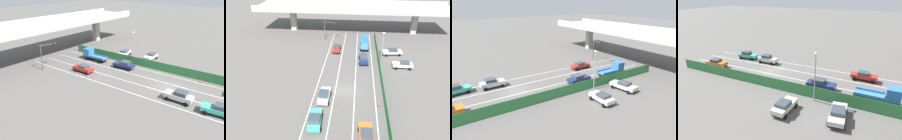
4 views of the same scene
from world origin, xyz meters
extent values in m
plane|color=#565451|center=(0.00, 0.00, 0.00)|extent=(300.00, 300.00, 0.00)
cube|color=silver|center=(-5.25, 5.97, 0.00)|extent=(0.14, 47.95, 0.01)
cube|color=silver|center=(-1.75, 5.97, 0.00)|extent=(0.14, 47.95, 0.01)
cube|color=silver|center=(1.75, 5.97, 0.00)|extent=(0.14, 47.95, 0.01)
cube|color=silver|center=(5.25, 5.97, 0.00)|extent=(0.14, 47.95, 0.01)
cube|color=#A09E99|center=(0.00, 31.95, 7.19)|extent=(57.72, 10.95, 0.96)
cube|color=#B2B2AD|center=(0.00, 26.69, 8.12)|extent=(57.72, 0.30, 0.90)
cube|color=#B2B2AD|center=(0.00, 37.20, 8.12)|extent=(57.72, 0.30, 0.90)
cube|color=#A09E99|center=(-18.47, 31.95, 3.35)|extent=(1.65, 1.65, 6.71)
cube|color=#2D753D|center=(6.65, 5.97, 0.89)|extent=(0.06, 43.95, 1.77)
cylinder|color=#4C514C|center=(6.65, -1.35, 0.89)|extent=(0.10, 0.10, 1.77)
cylinder|color=#4C514C|center=(6.65, 13.30, 0.89)|extent=(0.10, 0.10, 1.77)
cylinder|color=#4C514C|center=(6.65, 27.95, 0.89)|extent=(0.10, 0.10, 1.77)
cube|color=#B7BABC|center=(-3.26, -2.98, 0.82)|extent=(1.74, 4.27, 0.68)
cube|color=#333D47|center=(-3.26, -3.32, 1.46)|extent=(1.53, 1.79, 0.59)
cylinder|color=black|center=(-4.13, -1.53, 0.32)|extent=(0.22, 0.64, 0.64)
cylinder|color=black|center=(-2.39, -1.53, 0.32)|extent=(0.22, 0.64, 0.64)
cylinder|color=black|center=(-4.13, -4.43, 0.32)|extent=(0.22, 0.64, 0.64)
cylinder|color=black|center=(-2.40, -4.43, 0.32)|extent=(0.22, 0.64, 0.64)
cylinder|color=black|center=(2.53, -9.49, 0.32)|extent=(0.25, 0.65, 0.64)
cylinder|color=black|center=(4.36, -9.39, 0.32)|extent=(0.25, 0.65, 0.64)
cube|color=teal|center=(-3.72, -8.67, 0.77)|extent=(2.15, 4.43, 0.59)
cube|color=#333D47|center=(-3.68, -9.08, 1.37)|extent=(1.71, 1.94, 0.59)
cylinder|color=black|center=(-4.73, -7.30, 0.32)|extent=(0.28, 0.66, 0.64)
cylinder|color=black|center=(-2.98, -7.14, 0.32)|extent=(0.28, 0.66, 0.64)
cube|color=red|center=(-3.28, 16.75, 0.77)|extent=(1.77, 4.34, 0.58)
cube|color=#333D47|center=(-3.27, 16.60, 1.30)|extent=(1.54, 1.85, 0.48)
cylinder|color=black|center=(-4.15, 18.20, 0.32)|extent=(0.23, 0.64, 0.64)
cylinder|color=black|center=(-2.43, 18.22, 0.32)|extent=(0.23, 0.64, 0.64)
cylinder|color=black|center=(-4.12, 15.27, 0.32)|extent=(0.23, 0.64, 0.64)
cylinder|color=black|center=(-2.40, 15.29, 0.32)|extent=(0.23, 0.64, 0.64)
cube|color=navy|center=(3.33, 11.36, 0.77)|extent=(2.05, 4.58, 0.58)
cube|color=#333D47|center=(3.35, 10.95, 1.35)|extent=(1.70, 1.97, 0.58)
cylinder|color=black|center=(2.35, 12.84, 0.32)|extent=(0.25, 0.65, 0.64)
cylinder|color=black|center=(4.17, 12.93, 0.32)|extent=(0.25, 0.65, 0.64)
cylinder|color=black|center=(2.50, 9.79, 0.32)|extent=(0.25, 0.65, 0.64)
cylinder|color=black|center=(4.32, 9.88, 0.32)|extent=(0.25, 0.65, 0.64)
cube|color=black|center=(3.61, 19.43, 0.73)|extent=(1.55, 5.93, 0.25)
cube|color=blue|center=(3.61, 21.50, 1.70)|extent=(1.93, 1.78, 1.69)
cube|color=#3875BC|center=(3.61, 18.46, 0.90)|extent=(1.93, 4.00, 0.10)
cube|color=#3875BC|center=(2.68, 18.46, 1.09)|extent=(0.08, 4.00, 0.37)
cube|color=#3875BC|center=(4.53, 18.46, 1.09)|extent=(0.08, 4.00, 0.37)
cylinder|color=black|center=(2.64, 21.44, 0.40)|extent=(0.26, 0.80, 0.80)
cylinder|color=black|center=(4.57, 21.44, 0.40)|extent=(0.26, 0.80, 0.80)
cylinder|color=black|center=(2.64, 17.41, 0.40)|extent=(0.26, 0.80, 0.80)
cylinder|color=black|center=(4.57, 17.41, 0.40)|extent=(0.26, 0.80, 0.80)
cube|color=beige|center=(11.60, 9.43, 0.78)|extent=(4.23, 1.75, 0.61)
cube|color=#333D47|center=(11.98, 9.43, 1.32)|extent=(1.89, 1.52, 0.46)
cylinder|color=black|center=(10.16, 8.60, 0.32)|extent=(0.64, 0.23, 0.64)
cylinder|color=black|center=(10.18, 10.30, 0.32)|extent=(0.64, 0.23, 0.64)
cylinder|color=black|center=(13.02, 8.56, 0.32)|extent=(0.64, 0.23, 0.64)
cylinder|color=black|center=(13.04, 10.27, 0.32)|extent=(0.64, 0.23, 0.64)
cube|color=#B2B5B7|center=(10.22, 15.87, 0.77)|extent=(4.87, 2.49, 0.58)
cube|color=#333D47|center=(10.37, 15.90, 1.30)|extent=(2.16, 1.88, 0.47)
cylinder|color=black|center=(8.79, 14.74, 0.32)|extent=(0.67, 0.31, 0.64)
cylinder|color=black|center=(8.52, 16.54, 0.32)|extent=(0.67, 0.31, 0.64)
cylinder|color=black|center=(11.92, 15.20, 0.32)|extent=(0.67, 0.31, 0.64)
cylinder|color=black|center=(11.65, 17.01, 0.32)|extent=(0.67, 0.31, 0.64)
cylinder|color=#47474C|center=(-7.44, 24.24, 2.71)|extent=(0.18, 0.18, 5.41)
cylinder|color=#47474C|center=(-5.74, 23.86, 5.11)|extent=(3.44, 0.88, 0.12)
cube|color=black|center=(-4.37, 23.55, 5.11)|extent=(1.00, 0.48, 0.32)
sphere|color=#390706|center=(-4.70, 23.46, 5.11)|extent=(0.20, 0.20, 0.20)
sphere|color=#EFA319|center=(-4.40, 23.40, 5.11)|extent=(0.20, 0.20, 0.20)
sphere|color=black|center=(-4.11, 23.33, 5.11)|extent=(0.20, 0.20, 0.20)
cylinder|color=gray|center=(7.26, 11.67, 3.37)|extent=(0.16, 0.16, 6.75)
ellipsoid|color=silver|center=(7.26, 11.67, 6.93)|extent=(0.60, 0.36, 0.28)
cone|color=orange|center=(5.73, -3.77, 0.34)|extent=(0.36, 0.36, 0.68)
cube|color=black|center=(5.73, -3.77, 0.01)|extent=(0.47, 0.47, 0.03)
camera|label=1|loc=(-32.74, -12.52, 16.70)|focal=35.29mm
camera|label=2|loc=(1.73, -29.98, 21.51)|focal=32.75mm
camera|label=3|loc=(32.51, -11.16, 15.01)|focal=33.33mm
camera|label=4|loc=(31.05, 20.40, 14.27)|focal=32.50mm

